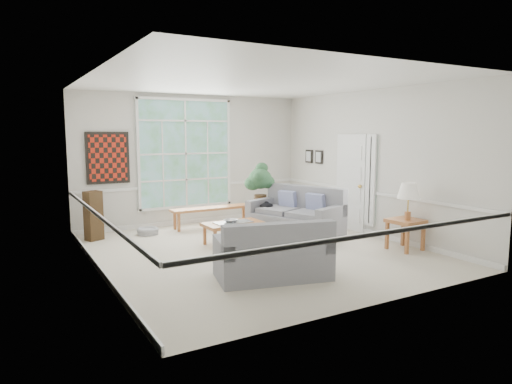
% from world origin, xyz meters
% --- Properties ---
extents(floor, '(5.50, 6.00, 0.01)m').
position_xyz_m(floor, '(0.00, 0.00, -0.01)').
color(floor, beige).
rests_on(floor, ground).
extents(ceiling, '(5.50, 6.00, 0.02)m').
position_xyz_m(ceiling, '(0.00, 0.00, 3.00)').
color(ceiling, white).
rests_on(ceiling, ground).
extents(wall_back, '(5.50, 0.02, 3.00)m').
position_xyz_m(wall_back, '(0.00, 3.00, 1.50)').
color(wall_back, silver).
rests_on(wall_back, ground).
extents(wall_front, '(5.50, 0.02, 3.00)m').
position_xyz_m(wall_front, '(0.00, -3.00, 1.50)').
color(wall_front, silver).
rests_on(wall_front, ground).
extents(wall_left, '(0.02, 6.00, 3.00)m').
position_xyz_m(wall_left, '(-2.75, 0.00, 1.50)').
color(wall_left, silver).
rests_on(wall_left, ground).
extents(wall_right, '(0.02, 6.00, 3.00)m').
position_xyz_m(wall_right, '(2.75, 0.00, 1.50)').
color(wall_right, silver).
rests_on(wall_right, ground).
extents(window_back, '(2.30, 0.08, 2.40)m').
position_xyz_m(window_back, '(-0.20, 2.96, 1.65)').
color(window_back, white).
rests_on(window_back, wall_back).
extents(entry_door, '(0.08, 0.90, 2.10)m').
position_xyz_m(entry_door, '(2.71, 0.60, 1.05)').
color(entry_door, white).
rests_on(entry_door, floor).
extents(door_sidelight, '(0.08, 0.26, 1.90)m').
position_xyz_m(door_sidelight, '(2.71, -0.03, 1.15)').
color(door_sidelight, white).
rests_on(door_sidelight, wall_right).
extents(wall_art, '(0.90, 0.06, 1.10)m').
position_xyz_m(wall_art, '(-1.95, 2.95, 1.60)').
color(wall_art, maroon).
rests_on(wall_art, wall_back).
extents(wall_frame_near, '(0.04, 0.26, 0.32)m').
position_xyz_m(wall_frame_near, '(2.71, 1.75, 1.55)').
color(wall_frame_near, black).
rests_on(wall_frame_near, wall_right).
extents(wall_frame_far, '(0.04, 0.26, 0.32)m').
position_xyz_m(wall_frame_far, '(2.71, 2.15, 1.55)').
color(wall_frame_far, black).
rests_on(wall_frame_far, wall_right).
extents(loveseat_right, '(1.58, 2.11, 1.02)m').
position_xyz_m(loveseat_right, '(1.26, 0.61, 0.51)').
color(loveseat_right, gray).
rests_on(loveseat_right, floor).
extents(loveseat_front, '(1.79, 1.22, 0.89)m').
position_xyz_m(loveseat_front, '(-0.55, -1.44, 0.44)').
color(loveseat_front, gray).
rests_on(loveseat_front, floor).
extents(coffee_table, '(1.14, 0.63, 0.42)m').
position_xyz_m(coffee_table, '(-0.14, 0.67, 0.21)').
color(coffee_table, '#AD6738').
rests_on(coffee_table, floor).
extents(pewter_bowl, '(0.39, 0.39, 0.07)m').
position_xyz_m(pewter_bowl, '(-0.17, 0.69, 0.46)').
color(pewter_bowl, '#9C9BA0').
rests_on(pewter_bowl, coffee_table).
extents(window_bench, '(1.93, 0.39, 0.45)m').
position_xyz_m(window_bench, '(0.19, 2.36, 0.22)').
color(window_bench, '#AD6738').
rests_on(window_bench, floor).
extents(end_table, '(0.60, 0.60, 0.52)m').
position_xyz_m(end_table, '(1.10, 1.76, 0.26)').
color(end_table, '#AD6738').
rests_on(end_table, floor).
extents(houseplant, '(0.79, 0.79, 0.97)m').
position_xyz_m(houseplant, '(1.06, 1.70, 1.00)').
color(houseplant, '#2B5533').
rests_on(houseplant, end_table).
extents(side_table, '(0.59, 0.59, 0.57)m').
position_xyz_m(side_table, '(2.40, -1.27, 0.28)').
color(side_table, '#AD6738').
rests_on(side_table, floor).
extents(table_lamp, '(0.50, 0.50, 0.68)m').
position_xyz_m(table_lamp, '(2.37, -1.34, 0.91)').
color(table_lamp, white).
rests_on(table_lamp, side_table).
extents(pet_bed, '(0.57, 0.57, 0.13)m').
position_xyz_m(pet_bed, '(-1.32, 2.33, 0.07)').
color(pet_bed, gray).
rests_on(pet_bed, floor).
extents(floor_speaker, '(0.38, 0.34, 0.99)m').
position_xyz_m(floor_speaker, '(-2.40, 2.34, 0.49)').
color(floor_speaker, '#372513').
rests_on(floor_speaker, floor).
extents(cat, '(0.31, 0.23, 0.14)m').
position_xyz_m(cat, '(0.92, 1.20, 0.59)').
color(cat, black).
rests_on(cat, loveseat_right).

